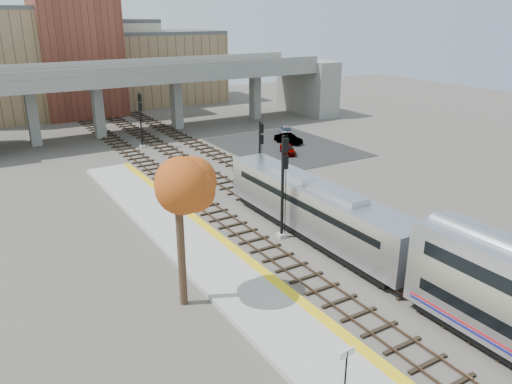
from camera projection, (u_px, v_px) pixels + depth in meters
ground at (352, 270)px, 32.14m from camera, size 160.00×160.00×0.00m
platform at (256, 299)px, 28.53m from camera, size 4.50×60.00×0.35m
yellow_strip at (284, 287)px, 29.40m from camera, size 0.70×60.00×0.01m
tracks at (262, 206)px, 42.61m from camera, size 10.70×95.00×0.25m
overpass at (162, 88)px, 68.73m from camera, size 54.00×12.00×9.50m
buildings_far at (93, 62)px, 83.56m from camera, size 43.00×21.00×20.60m
parking_lot at (285, 147)px, 61.48m from camera, size 14.00×18.00×0.04m
locomotive at (315, 208)px, 36.17m from camera, size 3.02×19.05×4.10m
signal_mast_near at (283, 187)px, 35.42m from camera, size 0.60×0.64×7.69m
signal_mast_mid at (260, 158)px, 45.50m from camera, size 0.60×0.64×6.45m
signal_mast_far at (141, 122)px, 60.03m from camera, size 0.60×0.64×6.71m
station_sign at (346, 363)px, 20.60m from camera, size 0.90×0.13×2.27m
tree at (178, 200)px, 26.30m from camera, size 3.60×3.60×8.49m
car_a at (288, 149)px, 58.21m from camera, size 2.69×3.77×1.19m
car_b at (288, 139)px, 62.78m from camera, size 2.32×3.98×1.24m
car_c at (286, 131)px, 67.10m from camera, size 2.98×4.19×1.13m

